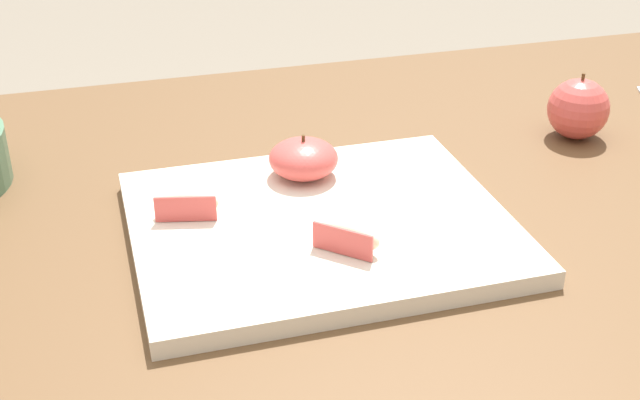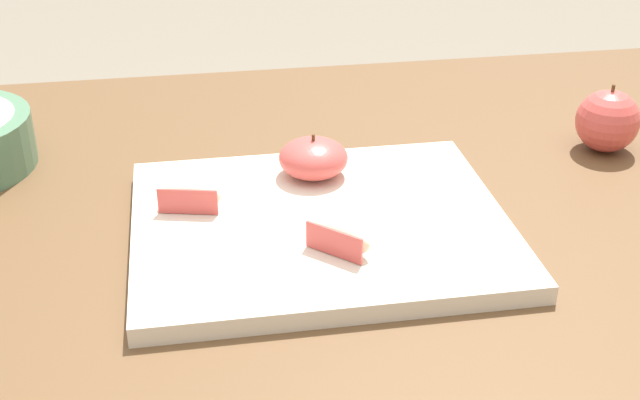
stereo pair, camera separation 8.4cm
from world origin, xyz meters
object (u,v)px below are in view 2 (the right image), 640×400
(cutting_board, at_px, (320,226))
(whole_apple_pink_lady, at_px, (608,121))
(apple_wedge_middle, at_px, (340,238))
(apple_wedge_back, at_px, (190,197))
(apple_half_skin_up, at_px, (313,158))

(cutting_board, bearing_deg, whole_apple_pink_lady, 20.75)
(cutting_board, relative_size, apple_wedge_middle, 6.07)
(apple_wedge_middle, distance_m, whole_apple_pink_lady, 0.41)
(apple_wedge_middle, bearing_deg, apple_wedge_back, 142.31)
(cutting_board, distance_m, apple_half_skin_up, 0.10)
(apple_half_skin_up, height_order, apple_wedge_middle, apple_half_skin_up)
(apple_wedge_back, bearing_deg, cutting_board, -17.44)
(apple_half_skin_up, relative_size, apple_wedge_middle, 1.23)
(apple_wedge_back, relative_size, whole_apple_pink_lady, 0.80)
(apple_half_skin_up, xyz_separation_m, apple_wedge_middle, (-0.00, -0.16, -0.01))
(apple_half_skin_up, xyz_separation_m, apple_wedge_back, (-0.13, -0.05, -0.01))
(cutting_board, distance_m, apple_wedge_middle, 0.07)
(apple_wedge_back, bearing_deg, whole_apple_pink_lady, 11.47)
(cutting_board, distance_m, whole_apple_pink_lady, 0.40)
(cutting_board, height_order, whole_apple_pink_lady, whole_apple_pink_lady)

